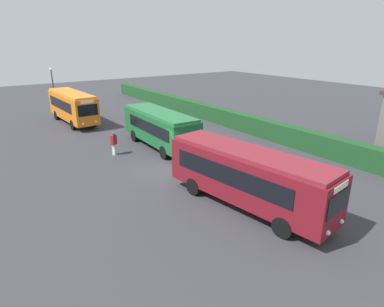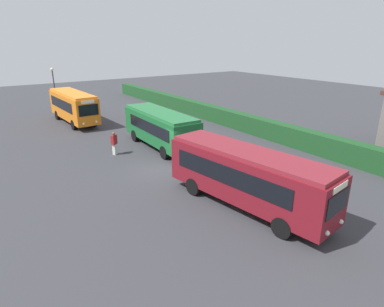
{
  "view_description": "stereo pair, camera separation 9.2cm",
  "coord_description": "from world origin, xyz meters",
  "px_view_note": "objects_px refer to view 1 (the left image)",
  "views": [
    {
      "loc": [
        17.83,
        -10.04,
        8.36
      ],
      "look_at": [
        1.55,
        1.25,
        1.4
      ],
      "focal_mm": 30.12,
      "sensor_mm": 36.0,
      "label": 1
    },
    {
      "loc": [
        17.88,
        -9.97,
        8.36
      ],
      "look_at": [
        1.55,
        1.25,
        1.4
      ],
      "focal_mm": 30.12,
      "sensor_mm": 36.0,
      "label": 2
    }
  ],
  "objects_px": {
    "bus_green": "(160,127)",
    "person_left": "(114,143)",
    "bus_orange": "(73,106)",
    "lamppost": "(53,85)",
    "bus_maroon": "(247,175)",
    "traffic_cone": "(141,105)"
  },
  "relations": [
    {
      "from": "bus_green",
      "to": "bus_maroon",
      "type": "height_order",
      "value": "bus_maroon"
    },
    {
      "from": "bus_maroon",
      "to": "traffic_cone",
      "type": "relative_size",
      "value": 16.13
    },
    {
      "from": "bus_orange",
      "to": "bus_maroon",
      "type": "distance_m",
      "value": 24.01
    },
    {
      "from": "bus_orange",
      "to": "traffic_cone",
      "type": "xyz_separation_m",
      "value": [
        -3.46,
        9.58,
        -1.58
      ]
    },
    {
      "from": "bus_green",
      "to": "traffic_cone",
      "type": "bearing_deg",
      "value": -19.67
    },
    {
      "from": "lamppost",
      "to": "bus_orange",
      "type": "bearing_deg",
      "value": 1.67
    },
    {
      "from": "person_left",
      "to": "traffic_cone",
      "type": "bearing_deg",
      "value": -65.7
    },
    {
      "from": "bus_green",
      "to": "lamppost",
      "type": "xyz_separation_m",
      "value": [
        -19.43,
        -3.71,
        1.61
      ]
    },
    {
      "from": "bus_maroon",
      "to": "lamppost",
      "type": "bearing_deg",
      "value": 176.37
    },
    {
      "from": "person_left",
      "to": "bus_orange",
      "type": "bearing_deg",
      "value": -34.81
    },
    {
      "from": "lamppost",
      "to": "traffic_cone",
      "type": "bearing_deg",
      "value": 70.16
    },
    {
      "from": "person_left",
      "to": "traffic_cone",
      "type": "relative_size",
      "value": 2.99
    },
    {
      "from": "bus_orange",
      "to": "person_left",
      "type": "relative_size",
      "value": 5.11
    },
    {
      "from": "lamppost",
      "to": "bus_maroon",
      "type": "bearing_deg",
      "value": 4.48
    },
    {
      "from": "bus_green",
      "to": "person_left",
      "type": "height_order",
      "value": "bus_green"
    },
    {
      "from": "lamppost",
      "to": "person_left",
      "type": "bearing_deg",
      "value": -0.44
    },
    {
      "from": "traffic_cone",
      "to": "bus_orange",
      "type": "bearing_deg",
      "value": -70.12
    },
    {
      "from": "bus_orange",
      "to": "person_left",
      "type": "height_order",
      "value": "bus_orange"
    },
    {
      "from": "person_left",
      "to": "traffic_cone",
      "type": "distance_m",
      "value": 18.46
    },
    {
      "from": "bus_orange",
      "to": "person_left",
      "type": "distance_m",
      "value": 12.13
    },
    {
      "from": "bus_green",
      "to": "person_left",
      "type": "relative_size",
      "value": 4.93
    },
    {
      "from": "bus_orange",
      "to": "bus_green",
      "type": "xyz_separation_m",
      "value": [
        12.44,
        3.51,
        -0.14
      ]
    }
  ]
}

